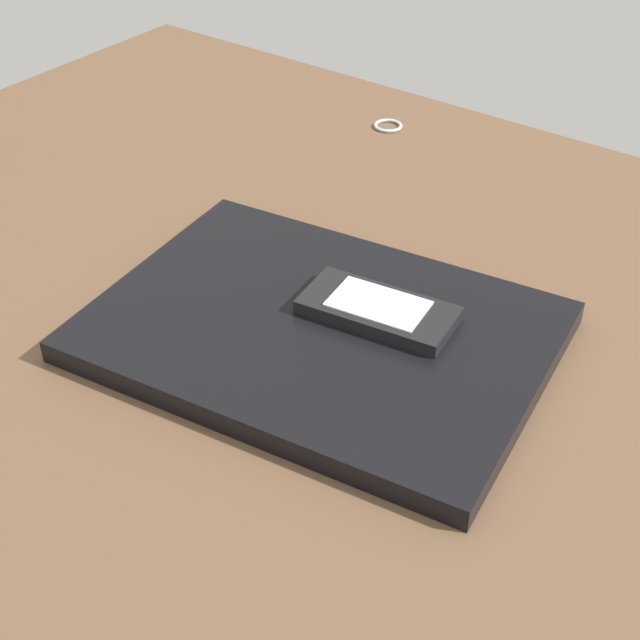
% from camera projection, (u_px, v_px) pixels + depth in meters
% --- Properties ---
extents(desk_surface, '(1.20, 0.80, 0.03)m').
position_uv_depth(desk_surface, '(369.00, 347.00, 0.71)').
color(desk_surface, brown).
rests_on(desk_surface, ground).
extents(laptop_closed, '(0.36, 0.28, 0.02)m').
position_uv_depth(laptop_closed, '(320.00, 332.00, 0.69)').
color(laptop_closed, black).
rests_on(laptop_closed, desk_surface).
extents(cell_phone_on_laptop, '(0.12, 0.07, 0.01)m').
position_uv_depth(cell_phone_on_laptop, '(376.00, 311.00, 0.68)').
color(cell_phone_on_laptop, black).
rests_on(cell_phone_on_laptop, laptop_closed).
extents(key_ring, '(0.03, 0.03, 0.00)m').
position_uv_depth(key_ring, '(388.00, 126.00, 0.98)').
color(key_ring, silver).
rests_on(key_ring, desk_surface).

